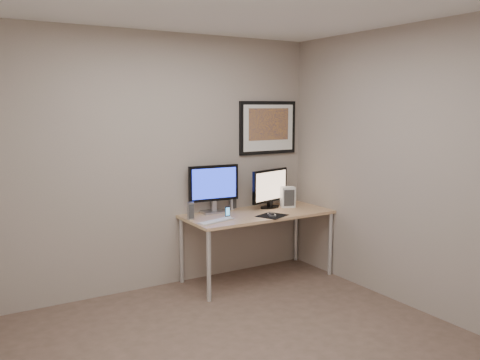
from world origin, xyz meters
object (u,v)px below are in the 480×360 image
Objects in this scene: speaker_right at (232,201)px; keyboard at (216,221)px; framed_art at (268,128)px; phone_dock at (228,212)px; fan_unit at (288,197)px; monitor_large at (214,187)px; desk at (258,219)px; speaker_left at (191,211)px; monitor_tv at (270,187)px.

speaker_right reaches higher than keyboard.
speaker_right is (-0.49, -0.03, -0.80)m from framed_art.
fan_unit is at bearing 9.56° from phone_dock.
monitor_large is 1.39× the size of keyboard.
monitor_large is 3.22× the size of speaker_right.
speaker_right is 0.64m from fan_unit.
desk is at bearing -150.53° from fan_unit.
speaker_left is (-1.10, -0.25, -0.80)m from framed_art.
monitor_large is at bearing 48.87° from keyboard.
speaker_right is at bearing 54.38° from phone_dock.
keyboard is (-0.58, -0.14, 0.07)m from desk.
phone_dock is at bearing -153.48° from framed_art.
monitor_tv is at bearing -116.45° from framed_art.
framed_art reaches higher than speaker_right.
framed_art is 4.28× the size of speaker_right.
monitor_large is 4.76× the size of phone_dock.
monitor_large is 0.51m from keyboard.
phone_dock is (-0.40, -0.04, 0.12)m from desk.
keyboard is (-0.93, -0.47, -0.88)m from framed_art.
speaker_right is at bearing 178.83° from fan_unit.
phone_dock is (-0.26, -0.35, -0.03)m from speaker_right.
desk is at bearing -27.02° from monitor_large.
monitor_tv is at bearing 2.65° from keyboard.
speaker_left is (-0.35, -0.16, -0.20)m from monitor_large.
monitor_large is at bearing 91.58° from phone_dock.
speaker_left is at bearing 173.54° from desk.
phone_dock is at bearing -84.80° from monitor_large.
framed_art is 3.24× the size of fan_unit.
desk is 0.77m from speaker_left.
fan_unit reaches higher than phone_dock.
keyboard is at bearing -110.49° from monitor_large.
framed_art is 1.37m from keyboard.
fan_unit reaches higher than speaker_left.
monitor_large is 0.89m from fan_unit.
fan_unit is at bearing 10.57° from desk.
framed_art is at bearing 10.75° from keyboard.
phone_dock is 0.51× the size of fan_unit.
desk is 0.42m from monitor_tv.
speaker_right is at bearing 17.03° from monitor_large.
speaker_left is 0.65m from speaker_right.
keyboard is (-0.44, -0.44, -0.08)m from speaker_right.
monitor_tv is at bearing -38.68° from speaker_right.
monitor_tv reaches higher than speaker_right.
desk is at bearing -82.21° from speaker_right.
speaker_left is at bearing -150.60° from monitor_large.
desk is 9.05× the size of speaker_left.
phone_dock is at bearing -6.72° from speaker_left.
monitor_large is 0.67m from monitor_tv.
desk is 0.42m from phone_dock.
desk is 3.93× the size of keyboard.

